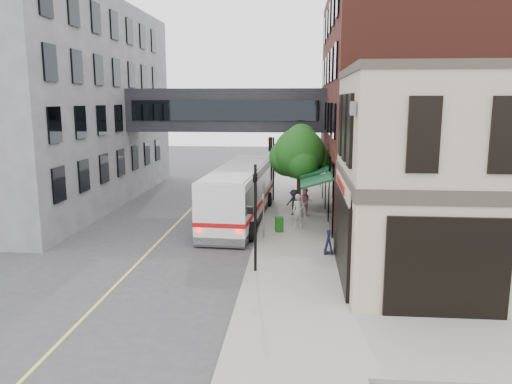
% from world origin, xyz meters
% --- Properties ---
extents(ground, '(120.00, 120.00, 0.00)m').
position_xyz_m(ground, '(0.00, 0.00, 0.00)').
color(ground, '#38383A').
rests_on(ground, ground).
extents(sidewalk_main, '(4.00, 60.00, 0.15)m').
position_xyz_m(sidewalk_main, '(2.00, 14.00, 0.07)').
color(sidewalk_main, gray).
rests_on(sidewalk_main, ground).
extents(corner_building, '(10.19, 8.12, 8.45)m').
position_xyz_m(corner_building, '(8.97, 2.00, 4.21)').
color(corner_building, tan).
rests_on(corner_building, ground).
extents(brick_building, '(13.76, 18.00, 14.00)m').
position_xyz_m(brick_building, '(9.98, 15.00, 6.99)').
color(brick_building, '#53221A').
rests_on(brick_building, ground).
extents(opposite_building, '(14.00, 24.00, 14.00)m').
position_xyz_m(opposite_building, '(-17.00, 16.00, 7.00)').
color(opposite_building, '#5E5E62').
rests_on(opposite_building, ground).
extents(skyway_bridge, '(14.00, 3.18, 3.00)m').
position_xyz_m(skyway_bridge, '(-3.00, 18.00, 6.50)').
color(skyway_bridge, black).
rests_on(skyway_bridge, ground).
extents(traffic_signal_near, '(0.44, 0.22, 4.60)m').
position_xyz_m(traffic_signal_near, '(0.37, 2.00, 2.98)').
color(traffic_signal_near, black).
rests_on(traffic_signal_near, sidewalk_main).
extents(traffic_signal_far, '(0.53, 0.28, 4.50)m').
position_xyz_m(traffic_signal_far, '(0.26, 17.00, 3.34)').
color(traffic_signal_far, black).
rests_on(traffic_signal_far, sidewalk_main).
extents(street_sign_pole, '(0.08, 0.75, 3.00)m').
position_xyz_m(street_sign_pole, '(0.39, 7.00, 1.93)').
color(street_sign_pole, gray).
rests_on(street_sign_pole, sidewalk_main).
extents(street_tree, '(3.80, 3.20, 5.60)m').
position_xyz_m(street_tree, '(2.19, 13.22, 3.91)').
color(street_tree, '#382619').
rests_on(street_tree, sidewalk_main).
extents(lane_marking, '(0.12, 40.00, 0.01)m').
position_xyz_m(lane_marking, '(-5.00, 10.00, 0.01)').
color(lane_marking, '#D8CC4C').
rests_on(lane_marking, ground).
extents(bus, '(3.44, 12.13, 3.23)m').
position_xyz_m(bus, '(-1.33, 11.27, 1.81)').
color(bus, white).
rests_on(bus, ground).
extents(pedestrian_a, '(0.78, 0.61, 1.91)m').
position_xyz_m(pedestrian_a, '(2.19, 9.33, 1.10)').
color(pedestrian_a, beige).
rests_on(pedestrian_a, sidewalk_main).
extents(pedestrian_b, '(0.91, 0.74, 1.78)m').
position_xyz_m(pedestrian_b, '(2.64, 12.15, 1.04)').
color(pedestrian_b, '#CE8595').
rests_on(pedestrian_b, sidewalk_main).
extents(pedestrian_c, '(1.21, 1.09, 1.63)m').
position_xyz_m(pedestrian_c, '(1.91, 12.35, 0.96)').
color(pedestrian_c, black).
rests_on(pedestrian_c, sidewalk_main).
extents(newspaper_box, '(0.48, 0.45, 0.82)m').
position_xyz_m(newspaper_box, '(1.16, 8.37, 0.56)').
color(newspaper_box, '#155914').
rests_on(newspaper_box, sidewalk_main).
extents(sandwich_board, '(0.40, 0.60, 1.06)m').
position_xyz_m(sandwich_board, '(3.60, 4.66, 0.68)').
color(sandwich_board, black).
rests_on(sandwich_board, sidewalk_main).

